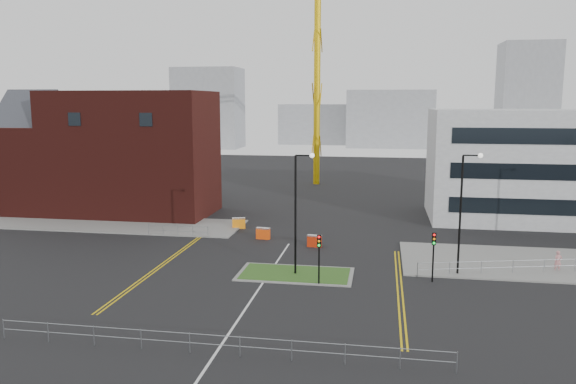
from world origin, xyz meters
name	(u,v)px	position (x,y,z in m)	size (l,w,h in m)	color
ground	(243,312)	(0.00, 0.00, 0.00)	(200.00, 200.00, 0.00)	black
pavement_left	(111,224)	(-20.00, 22.00, 0.06)	(28.00, 8.00, 0.12)	slate
pavement_right	(555,264)	(22.00, 14.00, 0.06)	(24.00, 10.00, 0.12)	slate
island_kerb	(295,274)	(2.00, 8.00, 0.04)	(8.60, 4.60, 0.08)	slate
grass_island	(295,274)	(2.00, 8.00, 0.06)	(8.00, 4.00, 0.12)	#28521B
brick_building	(108,154)	(-22.97, 28.00, 6.85)	(24.20, 10.07, 14.24)	#471511
office_block	(549,166)	(26.01, 31.97, 6.00)	(25.00, 12.20, 12.00)	#B1B3B7
tower_crane	(356,19)	(3.66, 56.77, 25.26)	(50.88, 16.78, 36.50)	yellow
streetlamp_island	(298,204)	(2.22, 8.00, 5.41)	(1.46, 0.36, 9.18)	black
streetlamp_right_near	(464,204)	(14.22, 10.00, 5.41)	(1.46, 0.36, 9.18)	black
traffic_light_island	(319,250)	(4.00, 5.98, 2.57)	(0.28, 0.33, 3.65)	black
traffic_light_right	(434,247)	(12.00, 7.98, 2.57)	(0.28, 0.33, 3.65)	black
railing_front	(215,340)	(0.00, -6.00, 0.78)	(24.05, 0.05, 1.10)	gray
railing_left	(178,229)	(-11.00, 18.00, 0.74)	(6.05, 0.05, 1.10)	gray
railing_right	(544,263)	(20.50, 11.50, 0.78)	(19.05, 5.05, 1.10)	gray
centre_line	(251,301)	(0.00, 2.00, 0.01)	(0.15, 30.00, 0.01)	silver
yellow_left_a	(166,260)	(-9.00, 10.00, 0.01)	(0.12, 24.00, 0.01)	gold
yellow_left_b	(170,261)	(-8.70, 10.00, 0.01)	(0.12, 24.00, 0.01)	gold
yellow_right_a	(398,289)	(9.50, 6.00, 0.01)	(0.12, 20.00, 0.01)	gold
yellow_right_b	(402,289)	(9.80, 6.00, 0.01)	(0.12, 20.00, 0.01)	gold
skyline_a	(209,108)	(-40.00, 120.00, 11.00)	(18.00, 12.00, 22.00)	gray
skyline_b	(390,119)	(10.00, 130.00, 8.00)	(24.00, 12.00, 16.00)	gray
skyline_c	(527,97)	(45.00, 125.00, 14.00)	(14.00, 12.00, 28.00)	gray
skyline_d	(330,124)	(-8.00, 140.00, 6.00)	(30.00, 12.00, 12.00)	gray
pedestrian	(558,261)	(21.62, 12.03, 0.83)	(0.60, 0.40, 1.66)	#D68A8B
barrier_left	(239,223)	(-6.11, 22.40, 0.60)	(1.39, 0.76, 1.11)	orange
barrier_mid	(263,233)	(-2.72, 18.43, 0.59)	(1.34, 0.60, 1.09)	#FF4D0E
barrier_right	(314,240)	(2.42, 16.36, 0.58)	(1.31, 0.52, 1.08)	red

